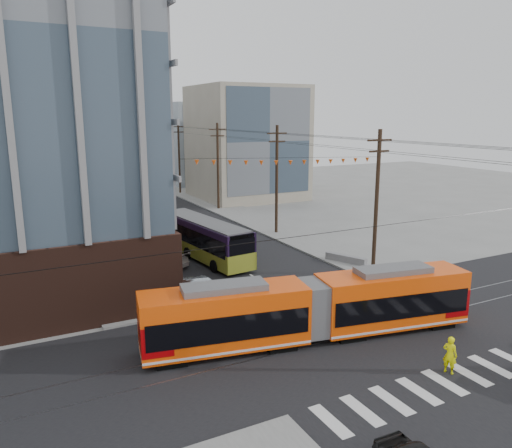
{
  "coord_description": "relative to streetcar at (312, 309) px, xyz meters",
  "views": [
    {
      "loc": [
        -16.5,
        -17.43,
        12.06
      ],
      "look_at": [
        -1.34,
        11.65,
        4.82
      ],
      "focal_mm": 35.0,
      "sensor_mm": 36.0,
      "label": 1
    }
  ],
  "objects": [
    {
      "name": "city_bus",
      "position": [
        0.66,
        17.48,
        -0.05
      ],
      "size": [
        4.05,
        12.35,
        3.43
      ],
      "primitive_type": null,
      "rotation": [
        0.0,
        0.0,
        0.12
      ],
      "color": "black",
      "rests_on": "ground"
    },
    {
      "name": "ground",
      "position": [
        2.09,
        -3.61,
        -1.77
      ],
      "size": [
        160.0,
        160.0,
        0.0
      ],
      "primitive_type": "plane",
      "color": "slate"
    },
    {
      "name": "utility_pole_far",
      "position": [
        10.59,
        52.39,
        3.73
      ],
      "size": [
        0.3,
        0.3,
        11.0
      ],
      "primitive_type": "cylinder",
      "color": "black",
      "rests_on": "ground"
    },
    {
      "name": "parked_car_grey",
      "position": [
        -2.91,
        19.04,
        -1.07
      ],
      "size": [
        2.84,
        5.21,
        1.39
      ],
      "primitive_type": "imported",
      "rotation": [
        0.0,
        0.0,
        3.25
      ],
      "color": "#595D63",
      "rests_on": "ground"
    },
    {
      "name": "bg_bldg_ne_far",
      "position": [
        20.09,
        64.39,
        5.23
      ],
      "size": [
        16.0,
        16.0,
        14.0
      ],
      "primitive_type": "cube",
      "color": "#8C99A5",
      "rests_on": "ground"
    },
    {
      "name": "jersey_barrier",
      "position": [
        10.39,
        10.5,
        -1.41
      ],
      "size": [
        2.19,
        3.62,
        0.72
      ],
      "primitive_type": "cube",
      "rotation": [
        0.0,
        0.0,
        0.41
      ],
      "color": "slate",
      "rests_on": "ground"
    },
    {
      "name": "parked_car_white",
      "position": [
        -3.07,
        16.98,
        -1.07
      ],
      "size": [
        3.6,
        5.16,
        1.39
      ],
      "primitive_type": "imported",
      "rotation": [
        0.0,
        0.0,
        3.53
      ],
      "color": "beige",
      "rests_on": "ground"
    },
    {
      "name": "parked_car_silver",
      "position": [
        -3.38,
        9.09,
        -1.08
      ],
      "size": [
        2.33,
        4.38,
        1.37
      ],
      "primitive_type": "imported",
      "rotation": [
        0.0,
        0.0,
        3.36
      ],
      "color": "#929CA5",
      "rests_on": "ground"
    },
    {
      "name": "streetcar",
      "position": [
        0.0,
        0.0,
        0.0
      ],
      "size": [
        18.5,
        5.89,
        3.53
      ],
      "primitive_type": null,
      "rotation": [
        0.0,
        0.0,
        -0.18
      ],
      "color": "#F84908",
      "rests_on": "ground"
    },
    {
      "name": "bg_bldg_nw_far",
      "position": [
        -11.91,
        68.39,
        8.23
      ],
      "size": [
        16.0,
        18.0,
        20.0
      ],
      "primitive_type": "cube",
      "color": "gray",
      "rests_on": "ground"
    },
    {
      "name": "bg_bldg_ne_near",
      "position": [
        18.09,
        44.39,
        6.23
      ],
      "size": [
        14.0,
        14.0,
        16.0
      ],
      "primitive_type": "cube",
      "color": "gray",
      "rests_on": "ground"
    },
    {
      "name": "pedestrian",
      "position": [
        3.75,
        -6.07,
        -0.84
      ],
      "size": [
        0.66,
        0.79,
        1.86
      ],
      "primitive_type": "imported",
      "rotation": [
        0.0,
        0.0,
        1.93
      ],
      "color": "#FCFF07",
      "rests_on": "ground"
    }
  ]
}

